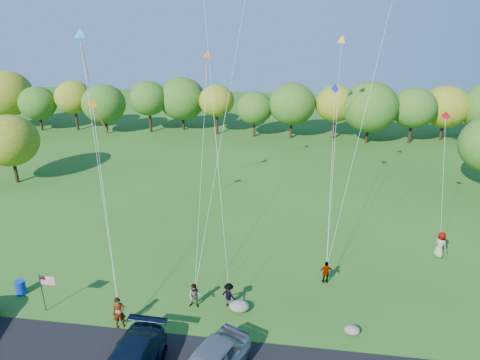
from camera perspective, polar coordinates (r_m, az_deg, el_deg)
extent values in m
plane|color=#275618|center=(25.78, -7.85, -18.30)|extent=(140.00, 140.00, 0.00)
cylinder|color=#362213|center=(73.32, -27.20, 7.64)|extent=(0.36, 0.36, 2.52)
ellipsoid|color=#2D5E19|center=(72.69, -27.66, 10.18)|extent=(6.41, 6.41, 5.77)
cylinder|color=#362213|center=(69.87, -22.92, 7.82)|extent=(0.36, 0.36, 2.74)
ellipsoid|color=#3D6A1A|center=(69.17, -23.37, 10.71)|extent=(6.88, 6.88, 6.20)
cylinder|color=#362213|center=(64.66, -20.79, 6.94)|extent=(0.36, 0.36, 2.43)
ellipsoid|color=#2D5E19|center=(64.03, -21.14, 9.41)|extent=(5.10, 5.10, 4.59)
cylinder|color=#362213|center=(62.98, -16.88, 7.11)|extent=(0.36, 0.36, 2.54)
ellipsoid|color=#3D6A1A|center=(62.28, -17.20, 9.94)|extent=(5.90, 5.90, 5.31)
cylinder|color=#362213|center=(64.02, -11.71, 7.73)|extent=(0.36, 0.36, 2.32)
ellipsoid|color=#3D6A1A|center=(63.35, -11.92, 10.43)|extent=(5.91, 5.91, 5.32)
cylinder|color=#362213|center=(62.27, -6.59, 7.90)|extent=(0.36, 0.36, 2.85)
ellipsoid|color=#2D5E19|center=(61.53, -6.73, 10.93)|extent=(5.95, 5.95, 5.36)
cylinder|color=#362213|center=(59.05, -2.32, 7.19)|extent=(0.36, 0.36, 2.76)
ellipsoid|color=#2D5E19|center=(58.22, -2.37, 10.59)|extent=(6.75, 6.75, 6.07)
cylinder|color=#362213|center=(58.25, 2.20, 7.08)|extent=(0.36, 0.36, 2.96)
ellipsoid|color=#3D6A1A|center=(57.40, 2.26, 10.61)|extent=(6.70, 6.70, 6.03)
cylinder|color=#362213|center=(59.10, 6.42, 7.23)|extent=(0.36, 0.36, 3.04)
ellipsoid|color=#2D5E19|center=(58.35, 6.55, 10.30)|extent=(5.29, 5.29, 4.76)
cylinder|color=#362213|center=(60.84, 10.82, 7.00)|extent=(0.36, 0.36, 2.23)
ellipsoid|color=#2D5E19|center=(60.08, 11.05, 10.02)|extent=(6.67, 6.67, 6.00)
cylinder|color=#362213|center=(58.39, 17.28, 6.11)|extent=(0.36, 0.36, 2.93)
ellipsoid|color=#2D5E19|center=(57.57, 17.69, 9.51)|extent=(6.46, 6.46, 5.81)
cylinder|color=#362213|center=(61.31, 21.07, 6.21)|extent=(0.36, 0.36, 2.61)
ellipsoid|color=#3D6A1A|center=(60.58, 21.49, 9.14)|extent=(5.91, 5.91, 5.32)
cylinder|color=#362213|center=(62.52, 24.79, 5.89)|extent=(0.36, 0.36, 2.53)
ellipsoid|color=#2D5E19|center=(61.80, 25.28, 8.80)|extent=(6.19, 6.19, 5.57)
cylinder|color=#362213|center=(48.67, -27.75, 1.16)|extent=(0.36, 0.36, 2.60)
ellipsoid|color=#3D6A1A|center=(47.78, -28.41, 4.65)|extent=(5.60, 5.60, 5.04)
imported|color=#4C4C59|center=(25.57, -15.83, -16.68)|extent=(0.83, 0.74, 1.92)
imported|color=#4C4C59|center=(26.27, -6.06, -15.10)|extent=(0.81, 0.65, 1.58)
imported|color=#4C4C59|center=(26.24, -1.49, -15.07)|extent=(1.16, 0.98, 1.55)
imported|color=#4C4C59|center=(28.65, 11.41, -11.98)|extent=(0.95, 0.51, 1.55)
imported|color=#4C4C59|center=(33.76, 25.14, -7.82)|extent=(1.05, 1.12, 1.93)
cylinder|color=#0B31AB|center=(30.56, -27.22, -12.61)|extent=(0.62, 0.62, 0.92)
cylinder|color=black|center=(28.02, -24.83, -13.51)|extent=(0.05, 0.05, 2.51)
cube|color=red|center=(27.31, -24.32, -12.13)|extent=(0.90, 0.60, 0.02)
cube|color=navy|center=(27.36, -24.86, -11.71)|extent=(0.36, 0.02, 0.28)
ellipsoid|color=#9E9A8A|center=(26.19, -0.12, -16.46)|extent=(1.20, 0.94, 0.60)
ellipsoid|color=gray|center=(25.53, 14.72, -18.77)|extent=(0.85, 0.71, 0.44)
cone|color=#148CD1|center=(30.09, -20.61, 17.69)|extent=(0.87, 0.35, 0.82)
cone|color=yellow|center=(33.47, 13.38, 17.66)|extent=(0.81, 0.58, 0.72)
cube|color=red|center=(31.91, 25.76, 7.71)|extent=(0.54, 0.43, 0.64)
cube|color=orange|center=(29.53, -19.08, 9.56)|extent=(0.72, 0.19, 0.71)
cube|color=#161BE0|center=(34.40, 12.58, 11.77)|extent=(0.61, 0.43, 0.71)
cone|color=#F83211|center=(36.58, -4.36, 16.28)|extent=(0.83, 0.40, 0.77)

